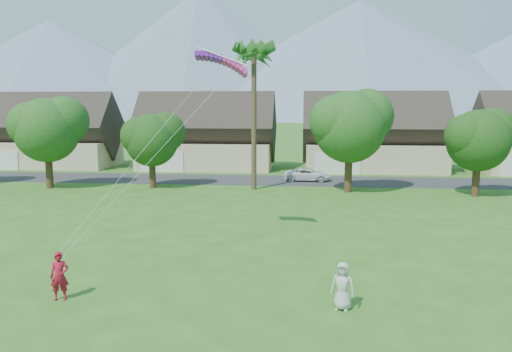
# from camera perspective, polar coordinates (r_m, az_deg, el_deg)

# --- Properties ---
(ground) EXTENTS (500.00, 500.00, 0.00)m
(ground) POSITION_cam_1_polar(r_m,az_deg,el_deg) (15.86, -3.75, -18.96)
(ground) COLOR #2D6019
(ground) RESTS_ON ground
(street) EXTENTS (90.00, 7.00, 0.01)m
(street) POSITION_cam_1_polar(r_m,az_deg,el_deg) (48.53, 2.78, -0.50)
(street) COLOR #2D2D30
(street) RESTS_ON ground
(kite_flyer) EXTENTS (0.77, 0.62, 1.84)m
(kite_flyer) POSITION_cam_1_polar(r_m,az_deg,el_deg) (20.25, -21.54, -10.60)
(kite_flyer) COLOR maroon
(kite_flyer) RESTS_ON ground
(watcher) EXTENTS (0.97, 0.77, 1.73)m
(watcher) POSITION_cam_1_polar(r_m,az_deg,el_deg) (18.33, 9.87, -12.28)
(watcher) COLOR #B8B8B4
(watcher) RESTS_ON ground
(parked_car) EXTENTS (4.46, 2.06, 1.24)m
(parked_car) POSITION_cam_1_polar(r_m,az_deg,el_deg) (48.38, 5.90, 0.18)
(parked_car) COLOR white
(parked_car) RESTS_ON ground
(mountain_ridge) EXTENTS (540.00, 240.00, 70.00)m
(mountain_ridge) POSITION_cam_1_polar(r_m,az_deg,el_deg) (274.92, 7.47, 12.52)
(mountain_ridge) COLOR slate
(mountain_ridge) RESTS_ON ground
(houses_row) EXTENTS (72.75, 8.19, 8.86)m
(houses_row) POSITION_cam_1_polar(r_m,az_deg,el_deg) (57.08, 3.76, 4.24)
(houses_row) COLOR beige
(houses_row) RESTS_ON ground
(tree_row) EXTENTS (62.27, 6.67, 8.45)m
(tree_row) POSITION_cam_1_polar(r_m,az_deg,el_deg) (42.06, 0.85, 4.89)
(tree_row) COLOR #47301C
(tree_row) RESTS_ON ground
(fan_palm) EXTENTS (3.00, 3.00, 13.80)m
(fan_palm) POSITION_cam_1_polar(r_m,az_deg,el_deg) (42.91, -0.24, 14.19)
(fan_palm) COLOR #4C3D26
(fan_palm) RESTS_ON ground
(parafoil_kite) EXTENTS (2.84, 1.13, 0.50)m
(parafoil_kite) POSITION_cam_1_polar(r_m,az_deg,el_deg) (25.81, -3.81, 13.08)
(parafoil_kite) COLOR #6D16AB
(parafoil_kite) RESTS_ON ground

